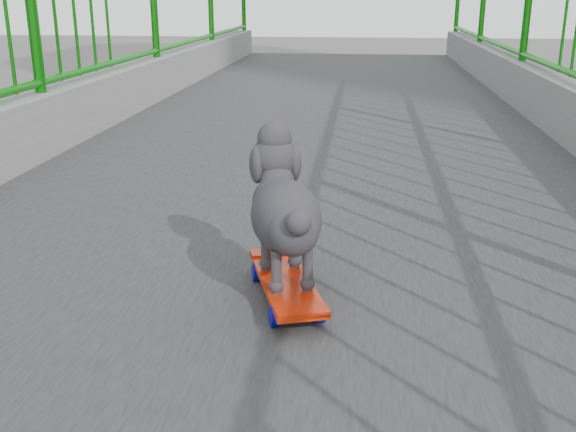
% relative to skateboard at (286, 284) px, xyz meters
% --- Properties ---
extents(skateboard, '(0.26, 0.46, 0.06)m').
position_rel_skateboard_xyz_m(skateboard, '(0.00, 0.00, 0.00)').
color(skateboard, red).
rests_on(skateboard, footbridge).
extents(poodle, '(0.26, 0.42, 0.36)m').
position_rel_skateboard_xyz_m(poodle, '(-0.01, 0.02, 0.21)').
color(poodle, '#2E2B30').
rests_on(poodle, skateboard).
extents(car_0, '(1.82, 4.51, 1.54)m').
position_rel_skateboard_xyz_m(car_0, '(-6.04, 12.80, -6.28)').
color(car_0, silver).
rests_on(car_0, ground).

